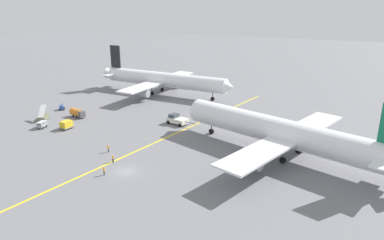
{
  "coord_description": "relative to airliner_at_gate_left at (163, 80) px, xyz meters",
  "views": [
    {
      "loc": [
        40.21,
        -48.37,
        30.66
      ],
      "look_at": [
        1.96,
        23.41,
        4.0
      ],
      "focal_mm": 32.96,
      "sensor_mm": 36.0,
      "label": 1
    }
  ],
  "objects": [
    {
      "name": "ground_plane",
      "position": [
        26.97,
        -56.0,
        -5.21
      ],
      "size": [
        600.0,
        600.0,
        0.0
      ],
      "primitive_type": "plane",
      "color": "slate"
    },
    {
      "name": "taxiway_stripe",
      "position": [
        22.87,
        -46.0,
        -5.2
      ],
      "size": [
        17.2,
        118.9,
        0.01
      ],
      "primitive_type": "cube",
      "rotation": [
        0.0,
        0.0,
        -0.14
      ],
      "color": "yellow",
      "rests_on": "ground"
    },
    {
      "name": "airliner_at_gate_left",
      "position": [
        0.0,
        0.0,
        0.0
      ],
      "size": [
        52.7,
        40.44,
        16.22
      ],
      "color": "white",
      "rests_on": "ground"
    },
    {
      "name": "airliner_being_pushed",
      "position": [
        50.81,
        -34.06,
        -0.09
      ],
      "size": [
        50.89,
        42.77,
        15.1
      ],
      "color": "white",
      "rests_on": "ground"
    },
    {
      "name": "pushback_tug",
      "position": [
        21.18,
        -26.61,
        -3.98
      ],
      "size": [
        9.06,
        4.08,
        2.9
      ],
      "color": "white",
      "rests_on": "ground"
    },
    {
      "name": "gse_gpu_cart_small",
      "position": [
        -16.83,
        -31.7,
        -4.41
      ],
      "size": [
        2.61,
        2.62,
        1.9
      ],
      "color": "#2D5199",
      "rests_on": "ground"
    },
    {
      "name": "gse_baggage_cart_trailing",
      "position": [
        -8.32,
        -46.11,
        -4.34
      ],
      "size": [
        2.27,
        3.06,
        1.71
      ],
      "color": "gray",
      "rests_on": "ground"
    },
    {
      "name": "gse_stair_truck_yellow",
      "position": [
        -13.42,
        -41.44,
        -4.18
      ],
      "size": [
        4.18,
        4.85,
        4.06
      ],
      "color": "#666B4C",
      "rests_on": "ground"
    },
    {
      "name": "gse_container_dolly_flat",
      "position": [
        -2.07,
        -43.63,
        -4.03
      ],
      "size": [
        2.22,
        3.22,
        2.15
      ],
      "color": "slate",
      "rests_on": "ground"
    },
    {
      "name": "gse_fuel_bowser_stubby",
      "position": [
        -6.82,
        -34.94,
        -3.87
      ],
      "size": [
        5.11,
        2.53,
        2.4
      ],
      "color": "orange",
      "rests_on": "ground"
    },
    {
      "name": "ground_crew_ramp_agent_by_cones",
      "position": [
        17.69,
        -50.29,
        -4.31
      ],
      "size": [
        0.44,
        0.39,
        1.72
      ],
      "color": "#4C4C51",
      "rests_on": "ground"
    },
    {
      "name": "ground_crew_wing_walker_right",
      "position": [
        24.29,
        -59.17,
        -4.33
      ],
      "size": [
        0.36,
        0.36,
        1.69
      ],
      "color": "#4C4C51",
      "rests_on": "ground"
    },
    {
      "name": "ground_crew_marshaller_foreground",
      "position": [
        22.01,
        -53.91,
        -4.36
      ],
      "size": [
        0.36,
        0.36,
        1.64
      ],
      "color": "black",
      "rests_on": "ground"
    }
  ]
}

